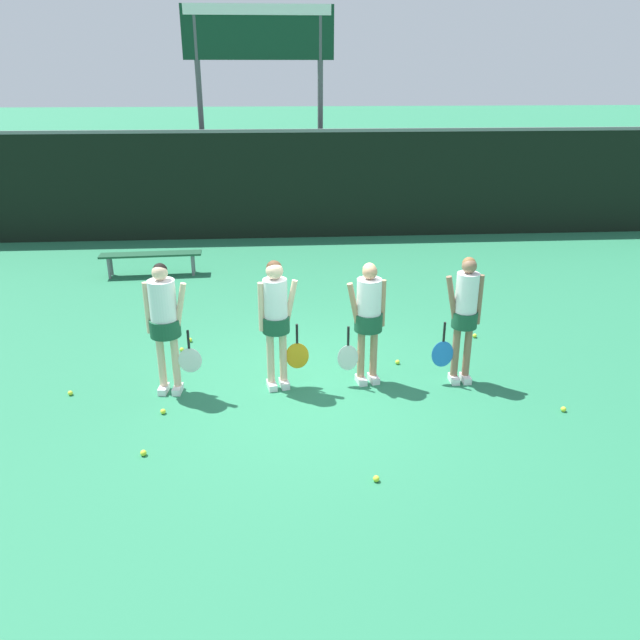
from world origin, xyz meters
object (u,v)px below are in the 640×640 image
scoreboard (259,57)px  player_3 (465,311)px  tennis_ball_4 (70,393)px  bench_courtside (151,256)px  tennis_ball_2 (563,409)px  tennis_ball_6 (143,453)px  tennis_ball_7 (376,479)px  player_0 (165,318)px  tennis_ball_0 (475,336)px  tennis_ball_1 (397,362)px  player_1 (276,314)px  tennis_ball_8 (163,411)px  tennis_ball_3 (182,350)px  tennis_ball_5 (190,340)px  player_2 (368,314)px

scoreboard → player_3: scoreboard is taller
tennis_ball_4 → bench_courtside: bearing=88.1°
tennis_ball_2 → tennis_ball_6: (-5.15, -0.61, 0.00)m
tennis_ball_4 → tennis_ball_7: tennis_ball_7 is taller
player_0 → tennis_ball_0: player_0 is taller
scoreboard → tennis_ball_1: 9.98m
player_1 → player_3: size_ratio=1.00×
player_1 → tennis_ball_0: 3.66m
tennis_ball_1 → tennis_ball_2: bearing=-39.3°
player_3 → tennis_ball_0: 1.90m
bench_courtside → tennis_ball_7: 8.24m
scoreboard → player_1: 9.90m
tennis_ball_6 → tennis_ball_1: bearing=32.8°
scoreboard → tennis_ball_7: (1.29, -11.55, -4.30)m
scoreboard → tennis_ball_0: 9.64m
player_1 → tennis_ball_6: bearing=-145.9°
tennis_ball_8 → player_0: bearing=88.0°
tennis_ball_4 → tennis_ball_1: bearing=7.8°
tennis_ball_3 → tennis_ball_6: 2.80m
tennis_ball_1 → tennis_ball_5: tennis_ball_5 is taller
tennis_ball_4 → player_1: bearing=1.1°
player_0 → tennis_ball_0: bearing=23.2°
tennis_ball_0 → tennis_ball_4: bearing=-165.9°
bench_courtside → player_3: (5.12, -5.20, 0.63)m
tennis_ball_6 → tennis_ball_0: bearing=32.4°
player_1 → bench_courtside: bearing=105.3°
player_1 → tennis_ball_6: size_ratio=25.22×
player_3 → tennis_ball_1: 1.39m
tennis_ball_0 → tennis_ball_2: 2.43m
player_0 → tennis_ball_3: (-0.04, 1.28, -1.04)m
tennis_ball_2 → player_0: bearing=169.8°
player_1 → tennis_ball_4: bearing=169.8°
tennis_ball_3 → tennis_ball_6: bearing=-91.2°
player_0 → tennis_ball_5: bearing=93.8°
tennis_ball_4 → tennis_ball_5: 2.16m
player_0 → tennis_ball_3: 1.65m
scoreboard → tennis_ball_5: scoreboard is taller
tennis_ball_4 → tennis_ball_6: 1.95m
tennis_ball_0 → tennis_ball_1: bearing=-148.5°
scoreboard → tennis_ball_4: size_ratio=84.63×
bench_courtside → tennis_ball_1: bench_courtside is taller
tennis_ball_0 → tennis_ball_1: (-1.43, -0.88, -0.00)m
player_2 → tennis_ball_2: (2.39, -1.01, -0.98)m
tennis_ball_3 → player_3: bearing=-17.5°
bench_courtside → tennis_ball_4: bearing=-94.9°
player_2 → tennis_ball_2: 2.77m
bench_courtside → tennis_ball_4: size_ratio=32.15×
scoreboard → tennis_ball_1: scoreboard is taller
player_0 → player_2: size_ratio=1.05×
player_0 → tennis_ball_0: size_ratio=26.48×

